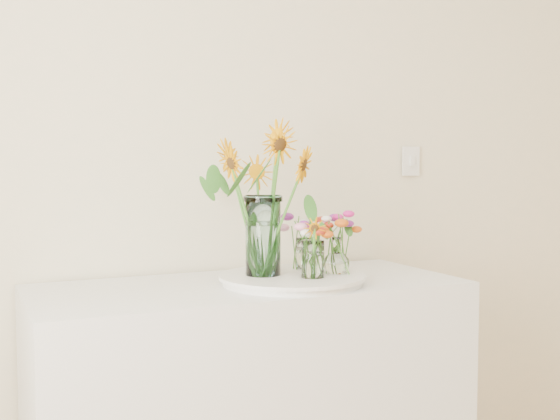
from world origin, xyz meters
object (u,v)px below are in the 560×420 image
(tray, at_px, (292,280))
(small_vase_c, at_px, (305,254))
(small_vase_b, at_px, (336,256))
(counter, at_px, (250,417))
(small_vase_a, at_px, (313,260))
(mason_jar, at_px, (263,236))

(tray, bearing_deg, small_vase_c, 46.92)
(tray, bearing_deg, small_vase_b, -12.00)
(counter, xyz_separation_m, tray, (0.12, -0.07, 0.46))
(small_vase_a, distance_m, small_vase_c, 0.20)
(counter, height_order, small_vase_b, small_vase_b)
(mason_jar, relative_size, small_vase_b, 2.13)
(counter, bearing_deg, tray, -29.85)
(small_vase_a, height_order, small_vase_c, small_vase_a)
(mason_jar, distance_m, small_vase_b, 0.25)
(tray, distance_m, mason_jar, 0.17)
(tray, relative_size, mason_jar, 1.71)
(counter, distance_m, small_vase_a, 0.58)
(small_vase_c, bearing_deg, counter, -170.04)
(small_vase_a, height_order, small_vase_b, same)
(counter, height_order, tray, tray)
(mason_jar, bearing_deg, tray, -22.72)
(mason_jar, bearing_deg, small_vase_b, -16.14)
(small_vase_b, bearing_deg, small_vase_a, -157.58)
(counter, xyz_separation_m, small_vase_a, (0.16, -0.15, 0.54))
(counter, height_order, small_vase_c, small_vase_c)
(small_vase_a, xyz_separation_m, small_vase_c, (0.07, 0.19, -0.01))
(small_vase_a, relative_size, small_vase_b, 0.99)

